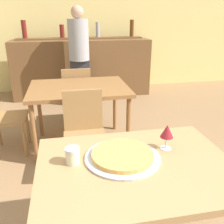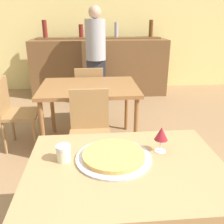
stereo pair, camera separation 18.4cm
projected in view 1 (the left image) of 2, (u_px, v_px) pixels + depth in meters
wall_back at (78, 20)px, 5.01m from camera, size 8.00×0.05×2.80m
dining_table_near at (136, 176)px, 1.41m from camera, size 1.10×0.81×0.74m
dining_table_far at (79, 93)px, 2.87m from camera, size 1.12×0.85×0.75m
bar_counter at (82, 68)px, 4.87m from camera, size 2.60×0.56×1.07m
bar_back_shelf at (79, 36)px, 4.77m from camera, size 2.39×0.24×0.35m
chair_far_side_front at (84, 129)px, 2.39m from camera, size 0.40×0.40×0.85m
chair_far_side_back at (77, 93)px, 3.48m from camera, size 0.40×0.40×0.85m
chair_far_side_left at (0, 113)px, 2.78m from camera, size 0.40×0.40×0.85m
pizza_tray at (123, 156)px, 1.43m from camera, size 0.44×0.44×0.04m
cheese_shaker at (73, 155)px, 1.37m from camera, size 0.08×0.08×0.09m
person_standing at (79, 54)px, 4.19m from camera, size 0.34×0.34×1.65m
wine_glass at (167, 132)px, 1.50m from camera, size 0.08×0.08×0.16m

